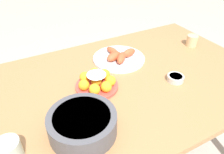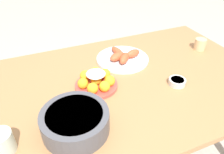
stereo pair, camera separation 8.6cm
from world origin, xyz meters
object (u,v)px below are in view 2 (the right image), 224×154
(serving_bowl, at_px, (75,121))
(sauce_bowl, at_px, (177,82))
(cup_far, at_px, (2,142))
(dining_table, at_px, (126,93))
(cake_plate, at_px, (96,81))
(cup_near, at_px, (200,44))
(seafood_platter, at_px, (123,57))

(serving_bowl, relative_size, sauce_bowl, 3.10)
(sauce_bowl, relative_size, cup_far, 0.99)
(serving_bowl, bearing_deg, dining_table, -146.29)
(cake_plate, height_order, cup_near, cake_plate)
(cake_plate, bearing_deg, serving_bowl, 54.01)
(serving_bowl, xyz_separation_m, seafood_platter, (-0.40, -0.42, -0.03))
(dining_table, distance_m, cup_far, 0.66)
(cup_near, bearing_deg, cup_far, 16.05)
(cake_plate, xyz_separation_m, cup_far, (0.44, 0.23, 0.01))
(serving_bowl, height_order, seafood_platter, serving_bowl)
(sauce_bowl, height_order, cup_near, cup_near)
(cake_plate, height_order, sauce_bowl, cake_plate)
(dining_table, bearing_deg, sauce_bowl, 149.01)
(dining_table, xyz_separation_m, serving_bowl, (0.34, 0.23, 0.14))
(dining_table, bearing_deg, cup_far, 19.92)
(cup_near, distance_m, cup_far, 1.25)
(cake_plate, distance_m, serving_bowl, 0.29)
(seafood_platter, height_order, cup_far, cup_far)
(serving_bowl, bearing_deg, cup_near, -159.31)
(cake_plate, bearing_deg, dining_table, 177.12)
(sauce_bowl, bearing_deg, cake_plate, -19.95)
(serving_bowl, relative_size, seafood_platter, 0.86)
(dining_table, distance_m, seafood_platter, 0.23)
(cup_far, bearing_deg, dining_table, -160.08)
(seafood_platter, height_order, cup_near, cup_near)
(dining_table, distance_m, cake_plate, 0.21)
(serving_bowl, xyz_separation_m, cup_far, (0.27, -0.01, -0.01))
(serving_bowl, bearing_deg, sauce_bowl, -170.58)
(seafood_platter, xyz_separation_m, cup_near, (-0.53, 0.07, 0.02))
(cup_near, xyz_separation_m, cup_far, (1.20, 0.35, 0.01))
(dining_table, distance_m, sauce_bowl, 0.28)
(seafood_platter, bearing_deg, sauce_bowl, 115.85)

